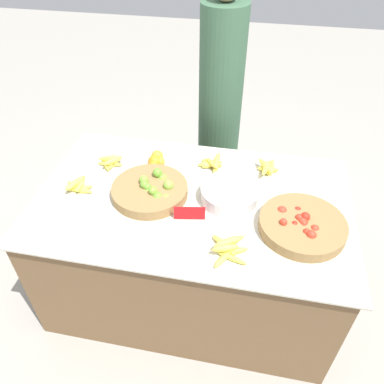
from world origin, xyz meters
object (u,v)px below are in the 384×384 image
at_px(lime_bowl, 151,190).
at_px(vendor_person, 220,115).
at_px(tomato_basket, 302,225).
at_px(price_sign, 190,213).
at_px(metal_bowl, 230,194).

height_order(lime_bowl, vendor_person, vendor_person).
distance_m(tomato_basket, price_sign, 0.56).
xyz_separation_m(lime_bowl, price_sign, (0.25, -0.15, 0.01)).
xyz_separation_m(tomato_basket, vendor_person, (-0.55, 1.02, -0.01)).
bearing_deg(metal_bowl, tomato_basket, -22.70).
relative_size(lime_bowl, tomato_basket, 0.97).
bearing_deg(vendor_person, price_sign, -90.34).
height_order(tomato_basket, price_sign, tomato_basket).
distance_m(metal_bowl, vendor_person, 0.88).
xyz_separation_m(metal_bowl, vendor_person, (-0.17, 0.87, -0.02)).
relative_size(lime_bowl, price_sign, 2.64).
distance_m(lime_bowl, vendor_person, 0.95).
bearing_deg(tomato_basket, lime_bowl, 172.03).
height_order(tomato_basket, metal_bowl, tomato_basket).
height_order(metal_bowl, vendor_person, vendor_person).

